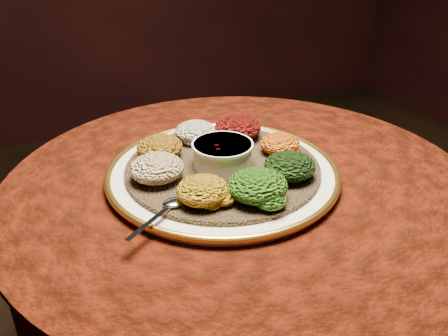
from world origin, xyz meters
name	(u,v)px	position (x,y,z in m)	size (l,w,h in m)	color
table	(240,252)	(0.00, 0.00, 0.55)	(0.96, 0.96, 0.73)	black
platter	(223,173)	(-0.03, 0.02, 0.75)	(0.49, 0.49, 0.02)	white
injera	(223,168)	(-0.03, 0.02, 0.76)	(0.39, 0.39, 0.01)	brown
stew_bowl	(223,153)	(-0.03, 0.02, 0.79)	(0.12, 0.12, 0.05)	silver
spoon	(171,205)	(-0.17, -0.08, 0.77)	(0.13, 0.09, 0.01)	silver
portion_ayib	(195,131)	(-0.04, 0.16, 0.78)	(0.09, 0.09, 0.04)	silver
portion_kitfo	(238,128)	(0.05, 0.13, 0.79)	(0.10, 0.10, 0.05)	black
portion_tikil	(280,144)	(0.11, 0.03, 0.78)	(0.08, 0.08, 0.04)	#A6770D
portion_gomen	(290,166)	(0.07, -0.07, 0.79)	(0.10, 0.10, 0.05)	black
portion_mixveg	(257,186)	(-0.02, -0.11, 0.79)	(0.11, 0.10, 0.05)	#9C3A0A
portion_kik	(203,190)	(-0.11, -0.08, 0.78)	(0.10, 0.09, 0.05)	#A2700E
portion_timatim	(157,168)	(-0.16, 0.03, 0.79)	(0.10, 0.10, 0.05)	maroon
portion_shiro	(160,147)	(-0.13, 0.11, 0.78)	(0.10, 0.09, 0.05)	#875110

